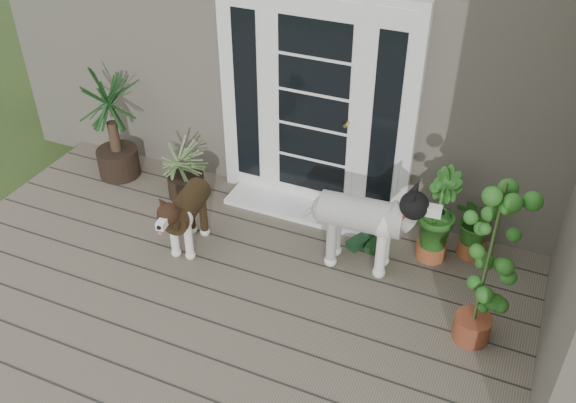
% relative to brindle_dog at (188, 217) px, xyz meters
% --- Properties ---
extents(deck, '(6.20, 4.60, 0.12)m').
position_rel_brindle_dog_xyz_m(deck, '(0.97, -1.11, -0.38)').
color(deck, '#6B5B4C').
rests_on(deck, ground).
extents(house_main, '(7.40, 4.00, 3.10)m').
position_rel_brindle_dog_xyz_m(house_main, '(0.97, 3.14, 1.11)').
color(house_main, '#665E54').
rests_on(house_main, ground).
extents(door_unit, '(1.90, 0.14, 2.15)m').
position_rel_brindle_dog_xyz_m(door_unit, '(0.77, 1.09, 0.75)').
color(door_unit, white).
rests_on(door_unit, deck).
extents(door_step, '(1.60, 0.40, 0.05)m').
position_rel_brindle_dog_xyz_m(door_step, '(0.77, 0.89, -0.30)').
color(door_step, white).
rests_on(door_step, deck).
extents(brindle_dog, '(0.42, 0.81, 0.64)m').
position_rel_brindle_dog_xyz_m(brindle_dog, '(0.00, 0.00, 0.00)').
color(brindle_dog, '#382814').
rests_on(brindle_dog, deck).
extents(white_dog, '(0.99, 0.48, 0.80)m').
position_rel_brindle_dog_xyz_m(white_dog, '(1.50, 0.36, 0.08)').
color(white_dog, white).
rests_on(white_dog, deck).
extents(spider_plant, '(0.74, 0.74, 0.66)m').
position_rel_brindle_dog_xyz_m(spider_plant, '(-0.44, 0.68, 0.01)').
color(spider_plant, '#8DA565').
rests_on(spider_plant, deck).
extents(yucca, '(0.99, 0.99, 1.19)m').
position_rel_brindle_dog_xyz_m(yucca, '(-1.31, 0.74, 0.27)').
color(yucca, '#113413').
rests_on(yucca, deck).
extents(herb_a, '(0.58, 0.58, 0.53)m').
position_rel_brindle_dog_xyz_m(herb_a, '(2.39, 0.89, -0.06)').
color(herb_a, '#2B5E1A').
rests_on(herb_a, deck).
extents(herb_b, '(0.55, 0.55, 0.67)m').
position_rel_brindle_dog_xyz_m(herb_b, '(2.06, 0.72, 0.01)').
color(herb_b, '#1B5D1A').
rests_on(herb_b, deck).
extents(sapling, '(0.50, 0.50, 1.50)m').
position_rel_brindle_dog_xyz_m(sapling, '(2.57, -0.12, 0.43)').
color(sapling, '#2C5F1B').
rests_on(sapling, deck).
extents(clog_left, '(0.16, 0.30, 0.09)m').
position_rel_brindle_dog_xyz_m(clog_left, '(1.56, 0.64, -0.28)').
color(clog_left, '#153515').
rests_on(clog_left, deck).
extents(clog_right, '(0.29, 0.38, 0.10)m').
position_rel_brindle_dog_xyz_m(clog_right, '(1.44, 0.63, -0.27)').
color(clog_right, '#15361D').
rests_on(clog_right, deck).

